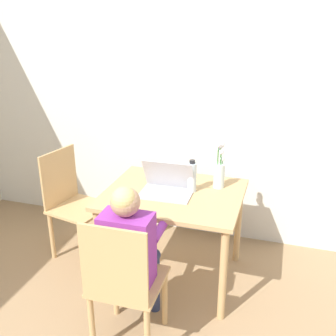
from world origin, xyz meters
TOP-DOWN VIEW (x-y plane):
  - wall_back at (0.00, 2.23)m, footprint 6.40×0.05m
  - dining_table at (-0.04, 1.48)m, footprint 0.97×0.80m
  - chair_occupied at (-0.10, 0.73)m, footprint 0.41×0.41m
  - chair_spare at (-0.91, 1.56)m, footprint 0.47×0.47m
  - person_seated at (-0.11, 0.85)m, footprint 0.31×0.43m
  - laptop at (-0.08, 1.47)m, footprint 0.37×0.26m
  - flower_vase at (0.25, 1.67)m, footprint 0.08×0.08m
  - water_bottle at (0.08, 1.54)m, footprint 0.07×0.07m

SIDE VIEW (x-z plane):
  - chair_occupied at x=-0.10m, z-range 0.01..0.90m
  - chair_spare at x=-0.91m, z-range 0.01..0.90m
  - dining_table at x=-0.04m, z-range 0.26..0.96m
  - person_seated at x=-0.11m, z-range 0.12..1.15m
  - laptop at x=-0.08m, z-range 0.64..0.87m
  - water_bottle at x=0.08m, z-range 0.70..0.93m
  - flower_vase at x=0.25m, z-range 0.66..1.01m
  - wall_back at x=0.00m, z-range 0.00..2.50m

